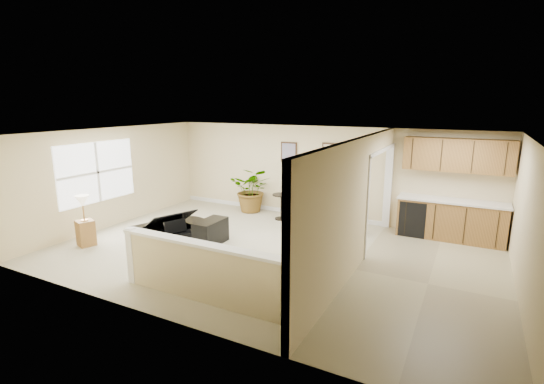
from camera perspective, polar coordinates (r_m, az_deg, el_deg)
The scene contains 20 objects.
floor at distance 8.42m, azimuth -0.39°, elevation -8.84°, with size 9.00×9.00×0.00m, color tan.
back_wall at distance 10.73m, azimuth 7.10°, elevation 2.78°, with size 9.00×0.04×2.50m, color beige.
front_wall at distance 5.67m, azimuth -14.80°, elevation -6.79°, with size 9.00×0.04×2.50m, color beige.
left_wall at distance 10.85m, azimuth -21.94°, elevation 2.05°, with size 0.04×6.00×2.50m, color beige.
right_wall at distance 7.21m, azimuth 33.20°, elevation -4.28°, with size 0.04×6.00×2.50m, color beige.
ceiling at distance 7.84m, azimuth -0.42°, elevation 8.38°, with size 9.00×6.00×0.04m, color white.
kitchen_vinyl at distance 7.60m, azimuth 21.65°, elevation -12.26°, with size 2.70×6.00×0.01m, color tan.
interior_partition at distance 7.64m, azimuth 12.54°, elevation -1.80°, with size 0.18×5.99×2.50m.
pony_half_wall at distance 6.39m, azimuth -9.63°, elevation -11.30°, with size 3.42×0.22×1.00m.
left_window at distance 10.49m, azimuth -24.03°, elevation 2.64°, with size 0.05×2.15×1.45m, color white.
wall_art_left at distance 10.99m, azimuth 2.45°, elevation 5.75°, with size 0.48×0.04×0.58m.
wall_mirror at distance 10.52m, azimuth 8.67°, elevation 5.57°, with size 0.55×0.04×0.55m.
kitchen_cabinets at distance 9.92m, azimuth 24.01°, elevation -1.34°, with size 2.36×0.65×2.33m.
piano at distance 9.88m, azimuth -15.00°, elevation -2.53°, with size 2.00×1.97×1.35m.
piano_bench at distance 8.95m, azimuth -8.85°, elevation -5.76°, with size 0.42×0.83×0.56m, color black.
loveseat at distance 10.35m, azimuth 6.10°, elevation -3.04°, with size 1.44×0.95×0.76m.
accent_table at distance 10.63m, azimuth 1.35°, elevation -1.64°, with size 0.48×0.48×0.70m.
palm_plant at distance 11.35m, azimuth -2.85°, elevation 0.30°, with size 1.39×1.27×1.31m.
small_plant at distance 9.66m, azimuth 11.68°, elevation -4.61°, with size 0.44×0.44×0.60m.
lamp_stand at distance 9.63m, azimuth -25.46°, elevation -4.27°, with size 0.42×0.42×1.14m.
Camera 1 is at (3.65, -6.91, 3.12)m, focal length 26.00 mm.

